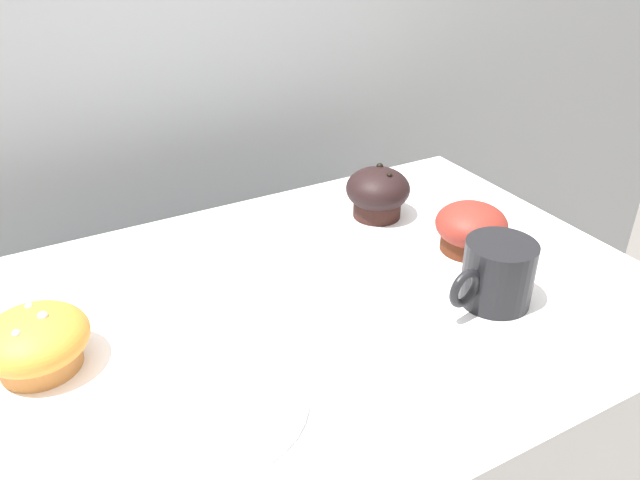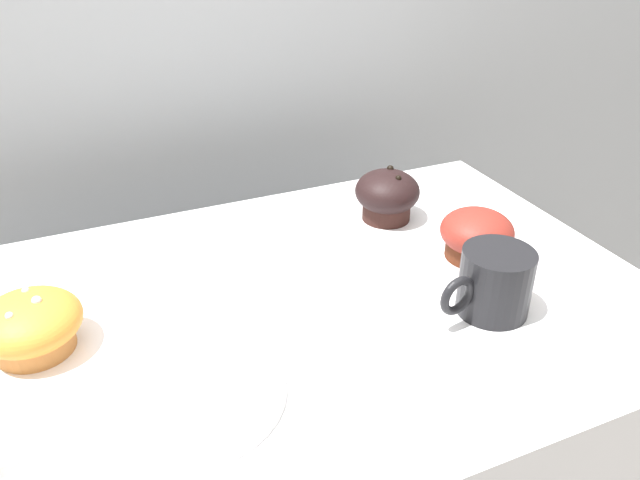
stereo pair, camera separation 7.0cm
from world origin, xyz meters
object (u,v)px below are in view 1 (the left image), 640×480
at_px(muffin_back_left, 471,228).
at_px(coffee_cup, 497,272).
at_px(muffin_back_right, 378,193).
at_px(muffin_front_center, 36,342).
at_px(serving_plate, 211,402).

distance_m(muffin_back_left, coffee_cup, 0.14).
relative_size(muffin_back_left, muffin_back_right, 1.02).
xyz_separation_m(muffin_front_center, serving_plate, (0.15, -0.15, -0.03)).
xyz_separation_m(muffin_front_center, muffin_back_right, (0.54, 0.13, 0.01)).
relative_size(muffin_back_right, serving_plate, 0.50).
height_order(coffee_cup, serving_plate, coffee_cup).
bearing_deg(coffee_cup, muffin_back_right, 89.76).
bearing_deg(serving_plate, coffee_cup, -0.03).
bearing_deg(muffin_back_right, muffin_front_center, -166.80).
relative_size(muffin_front_center, serving_plate, 0.57).
bearing_deg(serving_plate, muffin_back_left, 14.85).
bearing_deg(coffee_cup, serving_plate, 179.97).
relative_size(coffee_cup, serving_plate, 0.66).
relative_size(muffin_front_center, muffin_back_right, 1.14).
bearing_deg(muffin_front_center, serving_plate, -45.82).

